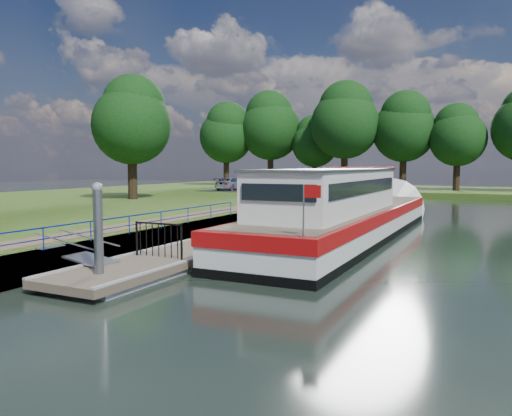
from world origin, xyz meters
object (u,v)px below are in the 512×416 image
at_px(pontoon, 286,227).
at_px(car_c, 231,184).
at_px(car_b, 278,185).
at_px(barge, 349,215).
at_px(car_a, 309,185).

xyz_separation_m(pontoon, car_c, (-15.54, 21.99, 1.30)).
bearing_deg(pontoon, car_b, 114.65).
bearing_deg(pontoon, barge, -13.49).
xyz_separation_m(car_b, car_c, (-4.89, -1.21, 0.04)).
xyz_separation_m(barge, car_a, (-10.64, 23.40, 0.40)).
height_order(pontoon, car_a, car_a).
relative_size(pontoon, car_c, 6.75).
distance_m(car_b, car_c, 5.04).
bearing_deg(barge, car_a, 114.45).
height_order(car_a, car_b, car_a).
distance_m(car_a, car_b, 3.67).
distance_m(barge, car_c, 29.81).
bearing_deg(barge, pontoon, 166.51).
distance_m(pontoon, barge, 3.81).
xyz_separation_m(pontoon, car_b, (-10.65, 23.20, 1.25)).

